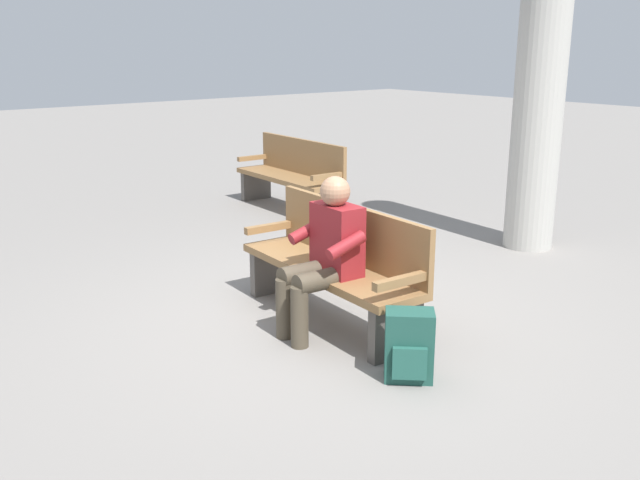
{
  "coord_description": "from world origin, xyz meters",
  "views": [
    {
      "loc": [
        -3.96,
        3.24,
        2.1
      ],
      "look_at": [
        -0.09,
        0.15,
        0.7
      ],
      "focal_mm": 39.42,
      "sensor_mm": 36.0,
      "label": 1
    }
  ],
  "objects_px": {
    "person_seated": "(325,252)",
    "support_pillar": "(542,68)",
    "bench_near": "(336,263)",
    "backpack": "(409,346)",
    "bench_far": "(293,174)"
  },
  "relations": [
    {
      "from": "person_seated",
      "to": "support_pillar",
      "type": "distance_m",
      "value": 3.41
    },
    {
      "from": "bench_near",
      "to": "support_pillar",
      "type": "distance_m",
      "value": 3.23
    },
    {
      "from": "backpack",
      "to": "support_pillar",
      "type": "distance_m",
      "value": 3.84
    },
    {
      "from": "bench_near",
      "to": "person_seated",
      "type": "relative_size",
      "value": 1.55
    },
    {
      "from": "person_seated",
      "to": "bench_far",
      "type": "height_order",
      "value": "person_seated"
    },
    {
      "from": "backpack",
      "to": "bench_far",
      "type": "height_order",
      "value": "bench_far"
    },
    {
      "from": "person_seated",
      "to": "bench_far",
      "type": "xyz_separation_m",
      "value": [
        3.4,
        -2.22,
        -0.17
      ]
    },
    {
      "from": "backpack",
      "to": "support_pillar",
      "type": "relative_size",
      "value": 0.13
    },
    {
      "from": "person_seated",
      "to": "backpack",
      "type": "height_order",
      "value": "person_seated"
    },
    {
      "from": "bench_near",
      "to": "person_seated",
      "type": "xyz_separation_m",
      "value": [
        -0.17,
        0.24,
        0.17
      ]
    },
    {
      "from": "support_pillar",
      "to": "bench_far",
      "type": "bearing_deg",
      "value": 17.5
    },
    {
      "from": "support_pillar",
      "to": "person_seated",
      "type": "bearing_deg",
      "value": 98.23
    },
    {
      "from": "person_seated",
      "to": "bench_far",
      "type": "bearing_deg",
      "value": -29.55
    },
    {
      "from": "bench_far",
      "to": "support_pillar",
      "type": "relative_size",
      "value": 0.49
    },
    {
      "from": "person_seated",
      "to": "bench_near",
      "type": "bearing_deg",
      "value": -51.97
    }
  ]
}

